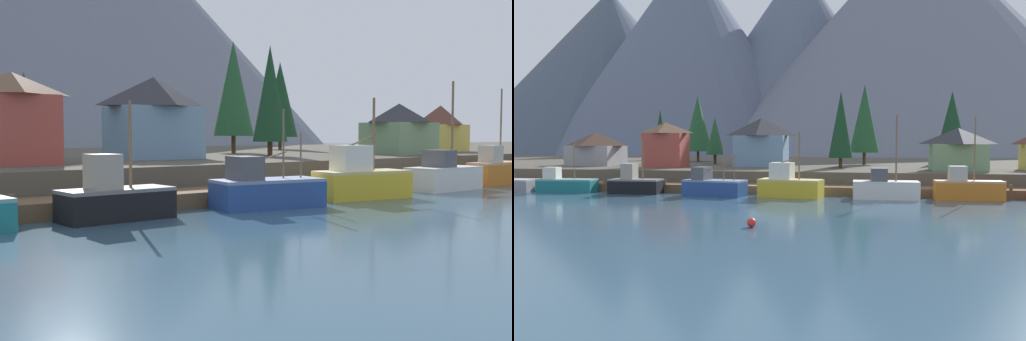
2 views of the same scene
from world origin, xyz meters
TOP-DOWN VIEW (x-y plane):
  - ground_plane at (0.00, 20.00)m, footprint 400.00×400.00m
  - dock at (0.00, 1.99)m, footprint 80.00×4.00m
  - shoreline_bank at (0.00, 32.00)m, footprint 400.00×56.00m
  - fishing_boat_black at (-15.09, -1.60)m, footprint 6.27×2.93m
  - fishing_boat_blue at (-5.01, -2.19)m, footprint 7.49×4.11m
  - fishing_boat_yellow at (3.92, -2.14)m, footprint 7.48×4.01m
  - fishing_boat_white at (14.53, -1.75)m, footprint 7.18×3.19m
  - fishing_boat_orange at (23.22, -1.36)m, footprint 7.19×2.49m
  - house_green at (24.09, 10.83)m, footprint 7.07×5.97m
  - house_red at (-16.57, 11.87)m, footprint 6.12×4.35m
  - house_blue at (-3.12, 16.18)m, footprint 7.80×5.88m
  - house_yellow at (36.26, 14.20)m, footprint 7.18×4.25m
  - conifer_near_right at (11.94, 25.04)m, footprint 4.74×4.74m
  - conifer_mid_left at (26.72, 34.32)m, footprint 5.03×5.03m
  - conifer_mid_right at (8.76, 14.36)m, footprint 3.45×3.45m
  - conifer_back_left at (-12.41, 22.78)m, footprint 3.00×3.00m

SIDE VIEW (x-z plane):
  - ground_plane at x=0.00m, z-range -1.00..0.00m
  - dock at x=0.00m, z-range -0.30..1.30m
  - fishing_boat_blue at x=-5.01m, z-range -2.03..4.32m
  - fishing_boat_black at x=-15.09m, z-range -2.13..4.47m
  - fishing_boat_white at x=14.53m, z-range -3.39..5.80m
  - shoreline_bank at x=0.00m, z-range 0.00..2.50m
  - fishing_boat_orange at x=23.22m, z-range -3.19..5.76m
  - fishing_boat_yellow at x=3.92m, z-range -2.29..5.09m
  - house_green at x=24.09m, z-range 2.56..8.11m
  - house_yellow at x=36.26m, z-range 2.57..8.38m
  - house_red at x=-16.57m, z-range 2.56..9.13m
  - house_blue at x=-3.12m, z-range 2.58..9.86m
  - conifer_back_left at x=-12.41m, z-range 3.26..10.99m
  - conifer_mid_right at x=8.76m, z-range 3.21..14.16m
  - conifer_mid_left at x=26.72m, z-range 3.39..15.81m
  - conifer_near_right at x=11.94m, z-range 3.48..16.38m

